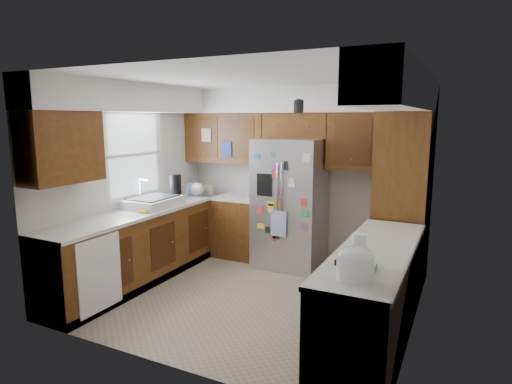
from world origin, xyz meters
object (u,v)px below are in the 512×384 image
Objects in this scene: fridge at (290,203)px; rice_cooker at (355,263)px; pantry at (403,201)px; paper_towel at (359,248)px.

rice_cooker is (1.50, -2.49, 0.14)m from fridge.
pantry is at bearing -2.06° from fridge.
fridge is 2.91m from rice_cooker.
rice_cooker is at bearing -81.25° from paper_towel.
pantry is 8.68× the size of paper_towel.
fridge is (-1.50, 0.05, -0.17)m from pantry.
paper_towel is at bearing -91.51° from pantry.
paper_towel reaches higher than rice_cooker.
rice_cooker is at bearing -90.01° from pantry.
paper_towel is (-0.05, -2.08, -0.03)m from pantry.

